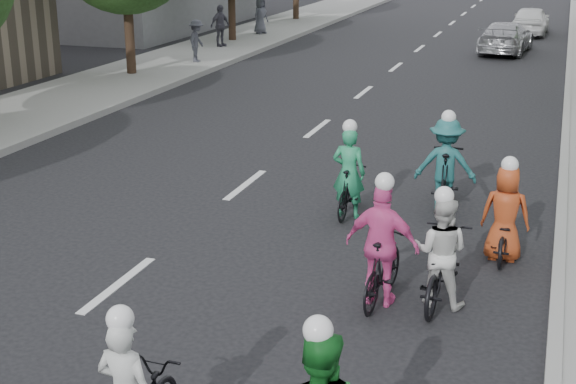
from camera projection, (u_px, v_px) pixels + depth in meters
The scene contains 14 objects.
ground at pixel (118, 285), 11.65m from camera, with size 120.00×120.00×0.00m, color black.
sidewalk_left at pixel (52, 104), 23.06m from camera, with size 4.00×80.00×0.15m, color gray.
curb_left at pixel (111, 109), 22.46m from camera, with size 0.18×80.00×0.18m, color #999993.
curb_right at pixel (565, 145), 18.74m from camera, with size 0.18×80.00×0.18m, color #999993.
cyclist_0 at pixel (505, 223), 12.41m from camera, with size 0.75×1.52×1.67m.
cyclist_1 at pixel (441, 262), 10.93m from camera, with size 0.78×1.87×1.70m.
cyclist_3 at pixel (382, 256), 10.89m from camera, with size 1.05×1.64×1.89m.
cyclist_4 at pixel (349, 183), 14.26m from camera, with size 0.60×1.50×1.78m.
cyclist_6 at pixel (446, 171), 14.54m from camera, with size 1.15×1.92×1.87m.
follow_car_lead at pixel (506, 37), 32.69m from camera, with size 1.78×4.38×1.27m, color #A7A7AB.
follow_car_trail at pixel (531, 20), 38.20m from camera, with size 1.61×3.99×1.36m, color white.
spectator_0 at pixel (197, 41), 29.61m from camera, with size 1.00×0.58×1.55m, color #464751.
spectator_1 at pixel (220, 26), 33.42m from camera, with size 1.00×0.42×1.71m, color #4D4B58.
spectator_2 at pixel (261, 16), 37.44m from camera, with size 0.80×0.52×1.65m, color #535561.
Camera 1 is at (5.77, -9.26, 4.96)m, focal length 50.00 mm.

